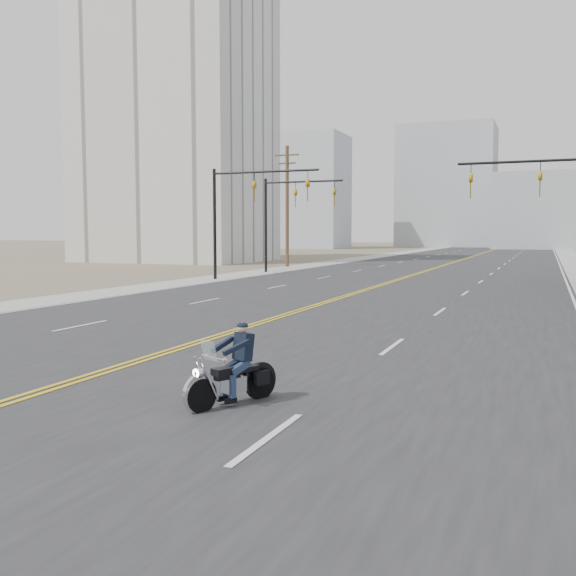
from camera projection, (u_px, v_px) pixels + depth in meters
The scene contains 13 objects.
road at pixel (463, 259), 72.04m from camera, with size 20.00×200.00×0.01m, color #303033.
sidewalk_left at pixel (364, 258), 76.32m from camera, with size 3.00×200.00×0.01m, color #A5A5A0.
sidewalk_right at pixel (575, 261), 67.75m from camera, with size 3.00×200.00×0.01m, color #A5A5A0.
traffic_mast_left at pixel (243, 201), 39.84m from camera, with size 7.10×0.26×7.00m.
traffic_mast_right at pixel (556, 195), 33.15m from camera, with size 7.10×0.26×7.00m.
traffic_mast_far at pixel (287, 207), 47.36m from camera, with size 6.10×0.26×7.00m.
utility_pole_left at pixel (287, 204), 55.89m from camera, with size 2.20×0.30×10.50m.
apartment_block at pixel (176, 118), 67.32m from camera, with size 18.00×14.00×30.00m, color silver.
haze_bldg_a at pixel (309, 192), 125.72m from camera, with size 14.00×12.00×22.00m, color #B7BCC6.
haze_bldg_b at pixel (544, 211), 119.29m from camera, with size 18.00×14.00×14.00m, color #ADB2B7.
haze_bldg_d at pixel (447, 187), 140.08m from camera, with size 20.00×15.00×26.00m, color #ADB2B7.
haze_bldg_f at pixel (270, 211), 145.42m from camera, with size 12.00×12.00×16.00m, color #ADB2B7.
motorcyclist at pixel (232, 365), 10.95m from camera, with size 0.78×1.82×1.42m, color black, non-canonical shape.
Camera 1 is at (8.62, -4.20, 2.95)m, focal length 40.00 mm.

